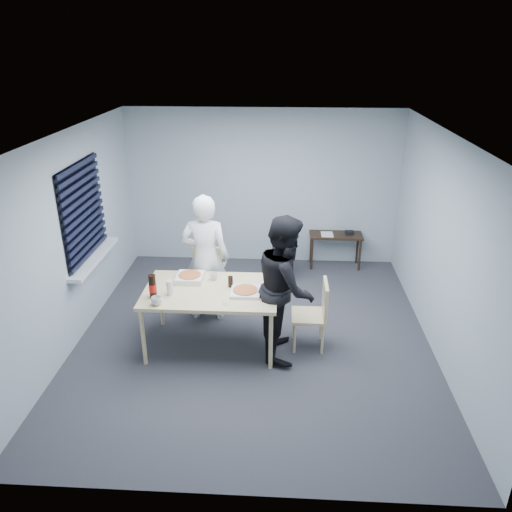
# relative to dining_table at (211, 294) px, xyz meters

# --- Properties ---
(room) EXTENTS (5.00, 5.00, 5.00)m
(room) POSITION_rel_dining_table_xyz_m (-1.69, 0.63, 0.71)
(room) COLOR #323237
(room) RESTS_ON ground
(dining_table) EXTENTS (1.62, 1.02, 0.79)m
(dining_table) POSITION_rel_dining_table_xyz_m (0.00, 0.00, 0.00)
(dining_table) COLOR beige
(dining_table) RESTS_ON ground
(chair_far) EXTENTS (0.42, 0.42, 0.89)m
(chair_far) POSITION_rel_dining_table_xyz_m (-0.21, 0.99, -0.21)
(chair_far) COLOR beige
(chair_far) RESTS_ON ground
(chair_right) EXTENTS (0.42, 0.42, 0.89)m
(chair_right) POSITION_rel_dining_table_xyz_m (1.29, 0.05, -0.21)
(chair_right) COLOR beige
(chair_right) RESTS_ON ground
(person_white) EXTENTS (0.65, 0.42, 1.77)m
(person_white) POSITION_rel_dining_table_xyz_m (-0.17, 0.71, 0.16)
(person_white) COLOR white
(person_white) RESTS_ON ground
(person_black) EXTENTS (0.47, 0.86, 1.77)m
(person_black) POSITION_rel_dining_table_xyz_m (0.91, -0.07, 0.16)
(person_black) COLOR black
(person_black) RESTS_ON ground
(side_table) EXTENTS (0.87, 0.39, 0.58)m
(side_table) POSITION_rel_dining_table_xyz_m (1.75, 2.51, -0.22)
(side_table) COLOR #301D14
(side_table) RESTS_ON ground
(stool) EXTENTS (0.37, 0.37, 0.51)m
(stool) POSITION_rel_dining_table_xyz_m (0.88, 1.96, -0.33)
(stool) COLOR black
(stool) RESTS_ON ground
(backpack) EXTENTS (0.30, 0.22, 0.42)m
(backpack) POSITION_rel_dining_table_xyz_m (0.88, 1.94, -0.01)
(backpack) COLOR #585A65
(backpack) RESTS_ON stool
(pizza_box_a) EXTENTS (0.33, 0.33, 0.08)m
(pizza_box_a) POSITION_rel_dining_table_xyz_m (-0.30, 0.24, 0.10)
(pizza_box_a) COLOR white
(pizza_box_a) RESTS_ON dining_table
(pizza_box_b) EXTENTS (0.35, 0.35, 0.05)m
(pizza_box_b) POSITION_rel_dining_table_xyz_m (0.43, -0.06, 0.08)
(pizza_box_b) COLOR white
(pizza_box_b) RESTS_ON dining_table
(mug_a) EXTENTS (0.17, 0.17, 0.10)m
(mug_a) POSITION_rel_dining_table_xyz_m (-0.56, -0.41, 0.11)
(mug_a) COLOR silver
(mug_a) RESTS_ON dining_table
(mug_b) EXTENTS (0.10, 0.10, 0.09)m
(mug_b) POSITION_rel_dining_table_xyz_m (0.00, 0.28, 0.11)
(mug_b) COLOR silver
(mug_b) RESTS_ON dining_table
(cola_glass) EXTENTS (0.08, 0.08, 0.14)m
(cola_glass) POSITION_rel_dining_table_xyz_m (0.23, 0.09, 0.13)
(cola_glass) COLOR black
(cola_glass) RESTS_ON dining_table
(soda_bottle) EXTENTS (0.09, 0.09, 0.29)m
(soda_bottle) POSITION_rel_dining_table_xyz_m (-0.64, -0.23, 0.20)
(soda_bottle) COLOR black
(soda_bottle) RESTS_ON dining_table
(plastic_cups) EXTENTS (0.09, 0.09, 0.18)m
(plastic_cups) POSITION_rel_dining_table_xyz_m (-0.46, -0.15, 0.15)
(plastic_cups) COLOR silver
(plastic_cups) RESTS_ON dining_table
(rubber_band) EXTENTS (0.06, 0.06, 0.00)m
(rubber_band) POSITION_rel_dining_table_xyz_m (0.21, -0.36, 0.06)
(rubber_band) COLOR red
(rubber_band) RESTS_ON dining_table
(papers) EXTENTS (0.26, 0.31, 0.00)m
(papers) POSITION_rel_dining_table_xyz_m (1.60, 2.49, -0.14)
(papers) COLOR white
(papers) RESTS_ON side_table
(black_box) EXTENTS (0.15, 0.11, 0.06)m
(black_box) POSITION_rel_dining_table_xyz_m (1.97, 2.52, -0.12)
(black_box) COLOR black
(black_box) RESTS_ON side_table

